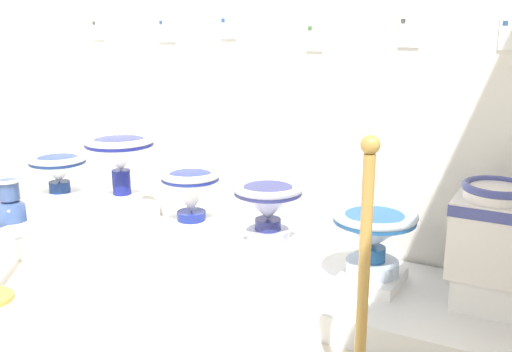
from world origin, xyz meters
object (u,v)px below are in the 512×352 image
at_px(antique_toilet_pale_glazed, 191,193).
at_px(info_placard_second, 167,30).
at_px(stanchion_post_near_right, 361,337).
at_px(antique_toilet_tall_cobalt, 268,203).
at_px(plinth_block_pale_glazed, 192,240).
at_px(plinth_block_slender_white, 371,278).
at_px(plinth_block_tall_cobalt, 268,256).
at_px(antique_toilet_slender_white, 374,231).
at_px(plinth_block_squat_floral, 124,220).
at_px(plinth_block_broad_patterned, 486,290).
at_px(decorative_vase_companion, 11,213).
at_px(info_placard_first, 98,29).
at_px(antique_toilet_squat_floral, 120,155).
at_px(info_placard_fourth, 315,37).
at_px(info_placard_third, 229,27).
at_px(antique_toilet_central_ornate, 58,171).
at_px(plinth_block_central_ornate, 62,212).
at_px(antique_toilet_broad_patterned, 493,227).
at_px(info_placard_fifth, 409,31).

distance_m(antique_toilet_pale_glazed, info_placard_second, 1.09).
bearing_deg(stanchion_post_near_right, antique_toilet_tall_cobalt, 134.11).
distance_m(plinth_block_pale_glazed, plinth_block_slender_white, 1.03).
relative_size(plinth_block_tall_cobalt, plinth_block_slender_white, 1.19).
relative_size(plinth_block_slender_white, stanchion_post_near_right, 0.30).
bearing_deg(antique_toilet_slender_white, plinth_block_pale_glazed, -175.35).
distance_m(plinth_block_squat_floral, antique_toilet_slender_white, 1.53).
relative_size(plinth_block_broad_patterned, decorative_vase_companion, 0.68).
bearing_deg(info_placard_first, info_placard_second, 0.00).
bearing_deg(info_placard_second, plinth_block_slender_white, -14.21).
height_order(antique_toilet_squat_floral, info_placard_fourth, info_placard_fourth).
bearing_deg(info_placard_third, plinth_block_broad_patterned, -12.56).
height_order(antique_toilet_slender_white, info_placard_second, info_placard_second).
xyz_separation_m(antique_toilet_central_ornate, stanchion_post_near_right, (2.31, -0.86, -0.12)).
xyz_separation_m(plinth_block_squat_floral, stanchion_post_near_right, (1.76, -0.82, 0.12)).
height_order(antique_toilet_squat_floral, info_placard_second, info_placard_second).
distance_m(plinth_block_central_ornate, info_placard_second, 1.35).
bearing_deg(plinth_block_tall_cobalt, info_placard_first, 162.47).
xyz_separation_m(plinth_block_pale_glazed, info_placard_fourth, (0.52, 0.46, 1.11)).
distance_m(antique_toilet_broad_patterned, info_placard_fifth, 1.05).
xyz_separation_m(antique_toilet_squat_floral, decorative_vase_companion, (-0.87, -0.10, -0.47)).
xyz_separation_m(antique_toilet_squat_floral, stanchion_post_near_right, (1.76, -0.82, -0.29)).
xyz_separation_m(antique_toilet_central_ornate, info_placard_third, (1.02, 0.43, 0.89)).
bearing_deg(plinth_block_slender_white, info_placard_fourth, 142.85).
bearing_deg(stanchion_post_near_right, antique_toilet_slender_white, 105.22).
relative_size(plinth_block_squat_floral, info_placard_fourth, 2.17).
relative_size(antique_toilet_central_ornate, plinth_block_broad_patterned, 1.32).
distance_m(plinth_block_pale_glazed, antique_toilet_broad_patterned, 1.59).
relative_size(plinth_block_tall_cobalt, info_placard_fourth, 2.57).
relative_size(plinth_block_broad_patterned, info_placard_fifth, 1.77).
bearing_deg(plinth_block_slender_white, info_placard_second, 165.79).
bearing_deg(info_placard_fifth, plinth_block_tall_cobalt, -138.70).
xyz_separation_m(antique_toilet_pale_glazed, info_placard_first, (-1.03, 0.46, 0.86)).
relative_size(info_placard_first, info_placard_third, 1.00).
bearing_deg(antique_toilet_broad_patterned, antique_toilet_slender_white, -177.35).
xyz_separation_m(plinth_block_pale_glazed, info_placard_fifth, (1.04, 0.46, 1.15)).
distance_m(info_placard_second, info_placard_third, 0.44).
bearing_deg(plinth_block_squat_floral, antique_toilet_slender_white, 3.06).
relative_size(antique_toilet_pale_glazed, plinth_block_tall_cobalt, 0.88).
xyz_separation_m(plinth_block_pale_glazed, antique_toilet_tall_cobalt, (0.49, -0.02, 0.30)).
bearing_deg(antique_toilet_broad_patterned, info_placard_third, 167.44).
bearing_deg(info_placard_first, info_placard_third, 0.00).
relative_size(plinth_block_broad_patterned, info_placard_third, 2.18).
height_order(plinth_block_tall_cobalt, decorative_vase_companion, decorative_vase_companion).
bearing_deg(antique_toilet_slender_white, info_placard_fifth, 87.94).
bearing_deg(info_placard_second, antique_toilet_tall_cobalt, -26.59).
bearing_deg(info_placard_second, info_placard_fifth, -0.00).
relative_size(info_placard_second, info_placard_fifth, 0.91).
distance_m(plinth_block_central_ornate, plinth_block_pale_glazed, 1.05).
bearing_deg(antique_toilet_broad_patterned, decorative_vase_companion, -176.04).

